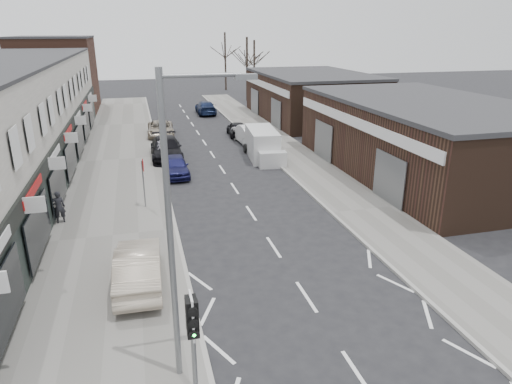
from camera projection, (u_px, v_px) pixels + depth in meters
ground at (329, 331)px, 14.21m from camera, size 160.00×160.00×0.00m
pavement_left at (119, 160)px, 32.63m from camera, size 5.50×64.00×0.12m
pavement_right at (285, 149)px, 35.61m from camera, size 3.50×64.00×0.12m
brick_block_far at (57, 76)px, 50.66m from camera, size 8.00×10.00×8.00m
right_unit_near at (425, 139)px, 29.19m from camera, size 10.00×18.00×4.50m
right_unit_far at (311, 97)px, 47.42m from camera, size 10.00×16.00×4.50m
tree_far_a at (247, 101)px, 60.10m from camera, size 3.60×3.60×8.00m
tree_far_b at (254, 94)px, 66.16m from camera, size 3.60×3.60×7.50m
tree_far_c at (226, 90)px, 70.91m from camera, size 3.60×3.60×8.50m
traffic_light at (192, 326)px, 10.52m from camera, size 0.28×0.60×3.10m
street_lamp at (176, 218)px, 10.85m from camera, size 2.23×0.22×8.00m
warning_sign at (143, 168)px, 23.18m from camera, size 0.12×0.80×2.70m
white_van at (263, 145)px, 32.97m from camera, size 2.36×5.58×2.11m
sedan_on_pavement at (138, 266)px, 16.34m from camera, size 1.70×4.53×1.48m
pedestrian at (59, 207)px, 21.64m from camera, size 0.65×0.51×1.59m
parked_car_left_a at (176, 166)px, 29.11m from camera, size 1.58×3.83×1.30m
parked_car_left_b at (166, 149)px, 32.87m from camera, size 2.24×5.34×1.54m
parked_car_left_c at (161, 129)px, 39.84m from camera, size 2.38×4.85×1.33m
parked_car_right_a at (249, 134)px, 37.40m from camera, size 2.01×4.97×1.60m
parked_car_right_b at (237, 129)px, 40.01m from camera, size 1.74×3.89×1.30m
parked_car_right_c at (206, 108)px, 50.49m from camera, size 2.11×4.94×1.42m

